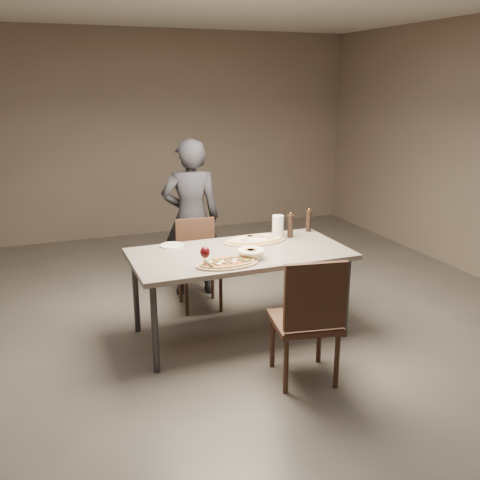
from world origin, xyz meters
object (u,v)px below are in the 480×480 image
object	(u,v)px
bread_basket	(251,253)
chair_near	(309,315)
pepper_mill_left	(309,221)
carafe	(278,227)
diner	(191,218)
zucchini_pizza	(227,263)
ham_pizza	(255,240)
chair_far	(198,258)
dining_table	(240,258)

from	to	relation	value
bread_basket	chair_near	world-z (taller)	chair_near
pepper_mill_left	carafe	world-z (taller)	pepper_mill_left
pepper_mill_left	diner	world-z (taller)	diner
pepper_mill_left	bread_basket	bearing A→B (deg)	-145.88
bread_basket	diner	size ratio (longest dim) A/B	0.14
bread_basket	chair_near	xyz separation A→B (m)	(0.15, -0.72, -0.26)
zucchini_pizza	carafe	world-z (taller)	carafe
bread_basket	pepper_mill_left	distance (m)	0.99
ham_pizza	diner	xyz separation A→B (m)	(-0.34, 0.86, 0.03)
chair_far	diner	xyz separation A→B (m)	(0.03, 0.32, 0.32)
carafe	chair_near	xyz separation A→B (m)	(-0.30, -1.16, -0.32)
chair_near	carafe	bearing A→B (deg)	85.72
zucchini_pizza	carafe	xyz separation A→B (m)	(0.67, 0.52, 0.09)
dining_table	diner	size ratio (longest dim) A/B	1.13
dining_table	pepper_mill_left	distance (m)	0.92
zucchini_pizza	ham_pizza	size ratio (longest dim) A/B	0.88
chair_far	diner	world-z (taller)	diner
zucchini_pizza	pepper_mill_left	xyz separation A→B (m)	(1.04, 0.63, 0.09)
dining_table	zucchini_pizza	xyz separation A→B (m)	(-0.21, -0.28, 0.07)
pepper_mill_left	diner	size ratio (longest dim) A/B	0.14
bread_basket	diner	xyz separation A→B (m)	(-0.12, 1.28, -0.00)
dining_table	zucchini_pizza	distance (m)	0.36
ham_pizza	bread_basket	world-z (taller)	bread_basket
chair_far	pepper_mill_left	bearing A→B (deg)	162.24
dining_table	carafe	distance (m)	0.54
dining_table	ham_pizza	distance (m)	0.33
ham_pizza	pepper_mill_left	distance (m)	0.62
ham_pizza	pepper_mill_left	xyz separation A→B (m)	(0.60, 0.13, 0.09)
bread_basket	chair_near	distance (m)	0.78
carafe	chair_far	xyz separation A→B (m)	(-0.60, 0.52, -0.38)
dining_table	chair_near	size ratio (longest dim) A/B	1.87
zucchini_pizza	chair_far	size ratio (longest dim) A/B	0.59
dining_table	diner	bearing A→B (deg)	95.69
carafe	chair_near	distance (m)	1.23
chair_near	diner	bearing A→B (deg)	107.73
pepper_mill_left	carafe	distance (m)	0.39
pepper_mill_left	chair_far	world-z (taller)	pepper_mill_left
ham_pizza	dining_table	bearing A→B (deg)	-141.05
pepper_mill_left	ham_pizza	bearing A→B (deg)	-167.53
chair_near	diner	xyz separation A→B (m)	(-0.27, 2.00, 0.25)
chair_near	chair_far	world-z (taller)	chair_near
pepper_mill_left	carafe	xyz separation A→B (m)	(-0.37, -0.12, 0.00)
ham_pizza	chair_near	bearing A→B (deg)	-98.23
dining_table	pepper_mill_left	world-z (taller)	pepper_mill_left
chair_near	ham_pizza	bearing A→B (deg)	96.64
bread_basket	chair_far	xyz separation A→B (m)	(-0.16, 0.96, -0.32)
chair_near	pepper_mill_left	bearing A→B (deg)	72.33
dining_table	diner	world-z (taller)	diner
ham_pizza	bread_basket	xyz separation A→B (m)	(-0.21, -0.42, 0.03)
carafe	chair_near	size ratio (longest dim) A/B	0.22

